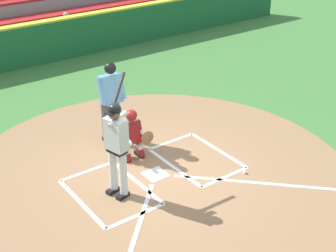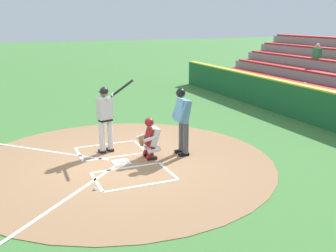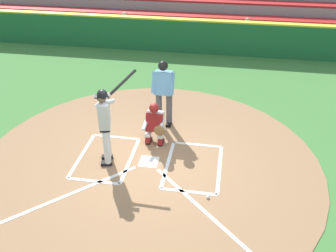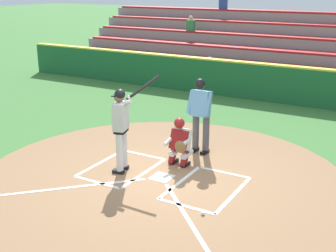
{
  "view_description": "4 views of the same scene",
  "coord_description": "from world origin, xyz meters",
  "px_view_note": "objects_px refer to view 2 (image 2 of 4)",
  "views": [
    {
      "loc": [
        4.69,
        6.84,
        5.38
      ],
      "look_at": [
        -0.15,
        0.21,
        1.14
      ],
      "focal_mm": 52.67,
      "sensor_mm": 36.0,
      "label": 1
    },
    {
      "loc": [
        -9.45,
        2.68,
        3.64
      ],
      "look_at": [
        -0.55,
        -1.11,
        1.02
      ],
      "focal_mm": 42.19,
      "sensor_mm": 36.0,
      "label": 2
    },
    {
      "loc": [
        -1.65,
        7.07,
        5.38
      ],
      "look_at": [
        -0.49,
        0.21,
        1.17
      ],
      "focal_mm": 40.92,
      "sensor_mm": 36.0,
      "label": 3
    },
    {
      "loc": [
        -4.48,
        7.55,
        4.01
      ],
      "look_at": [
        0.44,
        -1.03,
        0.81
      ],
      "focal_mm": 47.83,
      "sensor_mm": 36.0,
      "label": 4
    }
  ],
  "objects_px": {
    "batter": "(106,115)",
    "baseball": "(95,189)",
    "plate_umpire": "(182,117)",
    "catcher": "(150,137)"
  },
  "relations": [
    {
      "from": "catcher",
      "to": "baseball",
      "type": "distance_m",
      "value": 2.43
    },
    {
      "from": "batter",
      "to": "baseball",
      "type": "bearing_deg",
      "value": 159.44
    },
    {
      "from": "baseball",
      "to": "batter",
      "type": "bearing_deg",
      "value": -20.56
    },
    {
      "from": "plate_umpire",
      "to": "catcher",
      "type": "bearing_deg",
      "value": 86.75
    },
    {
      "from": "catcher",
      "to": "baseball",
      "type": "height_order",
      "value": "catcher"
    },
    {
      "from": "batter",
      "to": "baseball",
      "type": "xyz_separation_m",
      "value": [
        -2.39,
        0.9,
        -1.06
      ]
    },
    {
      "from": "batter",
      "to": "catcher",
      "type": "relative_size",
      "value": 1.88
    },
    {
      "from": "batter",
      "to": "plate_umpire",
      "type": "xyz_separation_m",
      "value": [
        -0.97,
        -1.88,
        -0.02
      ]
    },
    {
      "from": "plate_umpire",
      "to": "baseball",
      "type": "relative_size",
      "value": 25.2
    },
    {
      "from": "catcher",
      "to": "baseball",
      "type": "relative_size",
      "value": 15.27
    }
  ]
}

